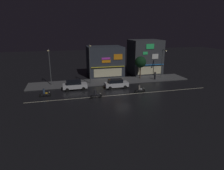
{
  "coord_description": "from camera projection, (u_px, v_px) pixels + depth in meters",
  "views": [
    {
      "loc": [
        -9.67,
        -29.93,
        10.82
      ],
      "look_at": [
        -1.61,
        1.46,
        1.38
      ],
      "focal_mm": 31.76,
      "sensor_mm": 36.0,
      "label": 1
    }
  ],
  "objects": [
    {
      "name": "streetlamp_west",
      "position": [
        50.0,
        64.0,
        36.92
      ],
      "size": [
        0.44,
        1.64,
        6.86
      ],
      "color": "#47494C",
      "rests_on": "sidewalk_far"
    },
    {
      "name": "pedestrian_on_sidewalk",
      "position": [
        155.0,
        76.0,
        42.11
      ],
      "size": [
        0.41,
        0.41,
        1.74
      ],
      "rotation": [
        0.0,
        0.0,
        5.91
      ],
      "color": "#232328",
      "rests_on": "sidewalk_far"
    },
    {
      "name": "storefront_left_block",
      "position": [
        105.0,
        61.0,
        45.53
      ],
      "size": [
        7.82,
        6.26,
        6.71
      ],
      "color": "#2D333D",
      "rests_on": "ground"
    },
    {
      "name": "ground_plane",
      "position": [
        123.0,
        95.0,
        33.17
      ],
      "size": [
        140.0,
        140.0,
        0.0
      ],
      "primitive_type": "plane",
      "color": "black"
    },
    {
      "name": "parked_car_near_kerb",
      "position": [
        116.0,
        83.0,
        36.6
      ],
      "size": [
        4.3,
        1.98,
        1.67
      ],
      "rotation": [
        0.0,
        0.0,
        3.14
      ],
      "color": "silver",
      "rests_on": "ground"
    },
    {
      "name": "motorcycle_lead",
      "position": [
        45.0,
        93.0,
        31.88
      ],
      "size": [
        1.9,
        0.6,
        1.52
      ],
      "rotation": [
        0.0,
        0.0,
        0.08
      ],
      "color": "black",
      "rests_on": "ground"
    },
    {
      "name": "street_tree",
      "position": [
        141.0,
        62.0,
        42.37
      ],
      "size": [
        2.42,
        2.42,
        4.78
      ],
      "color": "#473323",
      "rests_on": "sidewalk_far"
    },
    {
      "name": "traffic_cone",
      "position": [
        105.0,
        85.0,
        37.52
      ],
      "size": [
        0.36,
        0.36,
        0.55
      ],
      "primitive_type": "cone",
      "color": "orange",
      "rests_on": "ground"
    },
    {
      "name": "storefront_center_block",
      "position": [
        145.0,
        57.0,
        47.73
      ],
      "size": [
        7.17,
        6.32,
        8.01
      ],
      "color": "#383A3F",
      "rests_on": "ground"
    },
    {
      "name": "parked_car_trailing",
      "position": [
        75.0,
        85.0,
        35.62
      ],
      "size": [
        4.3,
        1.98,
        1.67
      ],
      "rotation": [
        0.0,
        0.0,
        3.14
      ],
      "color": "silver",
      "rests_on": "ground"
    },
    {
      "name": "motorcycle_following",
      "position": [
        140.0,
        89.0,
        33.96
      ],
      "size": [
        1.9,
        0.6,
        1.52
      ],
      "rotation": [
        0.0,
        0.0,
        0.07
      ],
      "color": "black",
      "rests_on": "ground"
    },
    {
      "name": "motorcycle_opposite_lane",
      "position": [
        96.0,
        95.0,
        31.19
      ],
      "size": [
        1.9,
        0.6,
        1.52
      ],
      "rotation": [
        0.0,
        0.0,
        3.27
      ],
      "color": "black",
      "rests_on": "ground"
    },
    {
      "name": "streetlamp_mid",
      "position": [
        90.0,
        61.0,
        37.81
      ],
      "size": [
        0.44,
        1.64,
        7.62
      ],
      "color": "#47494C",
      "rests_on": "sidewalk_far"
    },
    {
      "name": "streetlamp_east",
      "position": [
        163.0,
        61.0,
        42.9
      ],
      "size": [
        0.44,
        1.64,
        6.18
      ],
      "color": "#47494C",
      "rests_on": "sidewalk_far"
    },
    {
      "name": "sidewalk_far",
      "position": [
        111.0,
        81.0,
        41.21
      ],
      "size": [
        32.9,
        5.17,
        0.14
      ],
      "primitive_type": "cube",
      "color": "#4C4C4F",
      "rests_on": "ground"
    },
    {
      "name": "lane_divider_stripe",
      "position": [
        123.0,
        95.0,
        33.16
      ],
      "size": [
        31.25,
        0.16,
        0.01
      ],
      "primitive_type": "cube",
      "color": "beige",
      "rests_on": "ground"
    }
  ]
}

